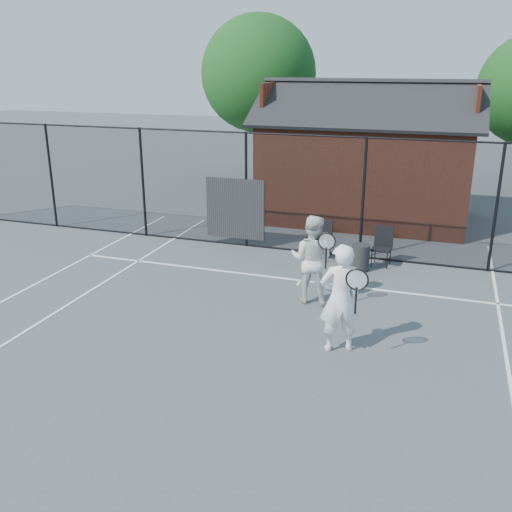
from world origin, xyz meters
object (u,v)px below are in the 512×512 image
(clubhouse, at_px, (367,166))
(player_front, at_px, (340,298))
(chair_right, at_px, (382,247))
(waste_bin, at_px, (360,258))
(player_back, at_px, (312,259))
(chair_left, at_px, (321,241))

(clubhouse, xyz_separation_m, player_front, (0.90, -8.93, -0.66))
(chair_right, relative_size, waste_bin, 1.47)
(player_back, bearing_deg, player_front, -63.85)
(player_back, bearing_deg, chair_left, 98.01)
(chair_left, relative_size, waste_bin, 1.49)
(player_back, relative_size, chair_right, 1.97)
(player_back, distance_m, chair_right, 2.89)
(chair_right, bearing_deg, clubhouse, 109.11)
(chair_right, bearing_deg, player_front, -86.66)
(waste_bin, bearing_deg, chair_right, 49.87)
(player_front, xyz_separation_m, waste_bin, (-0.25, 4.03, -0.63))
(player_front, bearing_deg, player_back, 116.15)
(player_front, relative_size, chair_left, 2.02)
(chair_left, height_order, chair_right, chair_left)
(clubhouse, distance_m, waste_bin, 5.11)
(player_back, height_order, waste_bin, player_back)
(clubhouse, height_order, chair_right, clubhouse)
(player_back, relative_size, waste_bin, 2.89)
(chair_left, relative_size, chair_right, 1.01)
(clubhouse, relative_size, waste_bin, 10.38)
(player_back, distance_m, waste_bin, 2.32)
(clubhouse, bearing_deg, player_front, -84.25)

